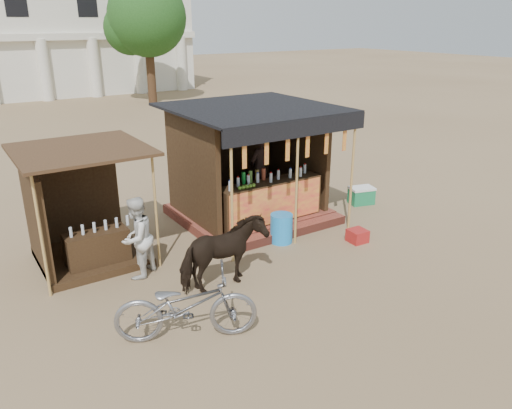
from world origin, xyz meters
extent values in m
plane|color=#846B4C|center=(0.00, 0.00, 0.00)|extent=(120.00, 120.00, 0.00)
cube|color=brown|center=(1.00, 3.50, 0.11)|extent=(3.40, 2.80, 0.22)
cube|color=brown|center=(1.00, 1.95, 0.10)|extent=(3.40, 0.35, 0.20)
cube|color=#362513|center=(1.00, 2.55, 0.69)|extent=(2.60, 0.55, 0.95)
cube|color=red|center=(1.00, 2.27, 0.69)|extent=(2.50, 0.02, 0.88)
cube|color=#362513|center=(1.00, 4.75, 1.47)|extent=(3.00, 0.12, 2.50)
cube|color=#362513|center=(-0.50, 3.50, 1.47)|extent=(0.12, 2.50, 2.50)
cube|color=#362513|center=(2.50, 3.50, 1.47)|extent=(0.12, 2.50, 2.50)
cube|color=black|center=(1.00, 3.30, 2.75)|extent=(3.60, 3.60, 0.06)
cube|color=black|center=(1.00, 1.52, 2.57)|extent=(3.60, 0.06, 0.36)
cylinder|color=tan|center=(-0.60, 1.55, 1.38)|extent=(0.06, 0.06, 2.75)
cylinder|color=tan|center=(1.00, 1.55, 1.38)|extent=(0.06, 0.06, 2.75)
cylinder|color=tan|center=(2.60, 1.55, 1.38)|extent=(0.06, 0.06, 2.75)
cube|color=red|center=(-0.30, 1.55, 2.20)|extent=(0.10, 0.02, 0.55)
cube|color=red|center=(0.22, 1.55, 2.20)|extent=(0.10, 0.02, 0.55)
cube|color=red|center=(0.74, 1.55, 2.20)|extent=(0.10, 0.02, 0.55)
cube|color=red|center=(1.26, 1.55, 2.20)|extent=(0.10, 0.02, 0.55)
cube|color=red|center=(1.78, 1.55, 2.20)|extent=(0.10, 0.02, 0.55)
cube|color=red|center=(2.30, 1.55, 2.20)|extent=(0.10, 0.02, 0.55)
imported|color=black|center=(1.43, 3.60, 1.13)|extent=(0.77, 0.62, 1.82)
cube|color=#362513|center=(-3.00, 3.20, 0.07)|extent=(2.00, 2.00, 0.15)
cube|color=#362513|center=(-3.00, 4.15, 1.05)|extent=(1.90, 0.10, 2.10)
cube|color=#362513|center=(-3.95, 3.20, 1.05)|extent=(0.10, 1.90, 2.10)
cube|color=#472D19|center=(-3.00, 3.10, 2.35)|extent=(2.40, 2.40, 0.06)
cylinder|color=tan|center=(-4.05, 2.15, 1.18)|extent=(0.05, 0.05, 2.35)
cylinder|color=tan|center=(-1.95, 2.15, 1.18)|extent=(0.05, 0.05, 2.35)
cube|color=#362513|center=(-3.00, 2.70, 0.40)|extent=(1.20, 0.50, 0.80)
imported|color=black|center=(-1.29, 0.70, 0.68)|extent=(1.64, 0.82, 1.35)
imported|color=gray|center=(-2.54, -0.33, 0.57)|extent=(2.29, 1.60, 1.14)
imported|color=silver|center=(-2.43, 2.00, 0.80)|extent=(0.98, 0.94, 1.59)
cylinder|color=#1D86DB|center=(0.78, 1.77, 0.33)|extent=(0.52, 0.52, 0.65)
cube|color=maroon|center=(2.21, 0.85, 0.14)|extent=(0.40, 0.40, 0.28)
cube|color=#1A7848|center=(4.03, 2.60, 0.20)|extent=(0.71, 0.57, 0.40)
cube|color=white|center=(4.03, 2.60, 0.43)|extent=(0.73, 0.59, 0.06)
cylinder|color=silver|center=(1.00, 26.40, 1.80)|extent=(0.70, 0.70, 3.60)
cylinder|color=silver|center=(4.00, 26.40, 1.80)|extent=(0.70, 0.70, 3.60)
cylinder|color=silver|center=(7.00, 26.40, 1.80)|extent=(0.70, 0.70, 3.60)
cylinder|color=silver|center=(10.00, 26.40, 1.80)|extent=(0.70, 0.70, 3.60)
cylinder|color=#382314|center=(6.00, 22.00, 2.00)|extent=(0.50, 0.50, 4.00)
sphere|color=#24561D|center=(6.00, 22.00, 4.80)|extent=(4.40, 4.40, 4.40)
sphere|color=#24561D|center=(5.20, 22.60, 4.20)|extent=(2.99, 2.99, 2.99)
camera|label=1|loc=(-5.24, -6.42, 4.66)|focal=35.00mm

